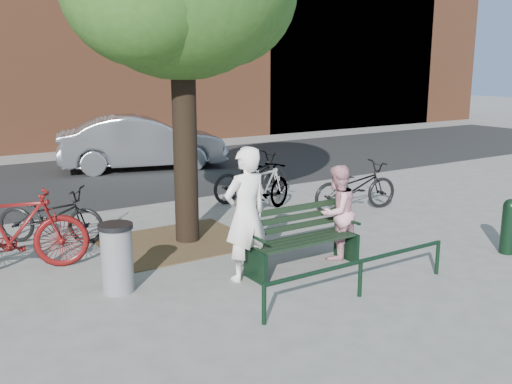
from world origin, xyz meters
TOP-DOWN VIEW (x-y plane):
  - ground at (0.00, 0.00)m, footprint 90.00×90.00m
  - dirt_pit at (-1.00, 2.20)m, footprint 2.40×2.00m
  - road at (0.00, 8.50)m, footprint 40.00×7.00m
  - park_bench at (-0.00, 0.08)m, footprint 1.74×0.54m
  - guard_railing at (0.00, -1.20)m, footprint 3.06×0.06m
  - person_left at (-0.90, 0.15)m, footprint 0.72×0.50m
  - person_right at (0.76, 0.15)m, footprint 0.83×0.71m
  - bollard at (3.20, -1.19)m, footprint 0.24×0.24m
  - litter_bin at (-2.57, 0.68)m, footprint 0.46×0.46m
  - bicycle_a at (-2.77, 3.36)m, footprint 1.83×1.58m
  - bicycle_b at (-3.55, 2.20)m, footprint 2.14×1.04m
  - bicycle_c at (1.76, 4.20)m, footprint 2.04×0.84m
  - bicycle_d at (1.40, 3.08)m, footprint 1.75×1.06m
  - bicycle_e at (3.05, 2.20)m, footprint 2.00×0.97m
  - parked_car at (1.20, 9.13)m, footprint 4.96×2.77m

SIDE VIEW (x-z plane):
  - ground at x=0.00m, z-range 0.00..0.00m
  - road at x=0.00m, z-range 0.00..0.01m
  - dirt_pit at x=-1.00m, z-range 0.00..0.02m
  - guard_railing at x=0.00m, z-range 0.15..0.66m
  - litter_bin at x=-2.57m, z-range 0.01..0.94m
  - bicycle_a at x=-2.77m, z-range 0.00..0.95m
  - bollard at x=3.20m, z-range 0.03..0.92m
  - park_bench at x=0.00m, z-range -0.01..0.97m
  - bicycle_e at x=3.05m, z-range 0.00..1.01m
  - bicycle_d at x=1.40m, z-range 0.00..1.02m
  - bicycle_c at x=1.76m, z-range 0.00..1.05m
  - bicycle_b at x=-3.55m, z-range 0.00..1.24m
  - person_right at x=0.76m, z-range 0.00..1.47m
  - parked_car at x=1.20m, z-range 0.00..1.55m
  - person_left at x=-0.90m, z-range 0.00..1.88m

